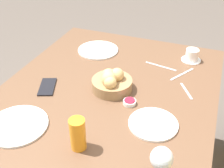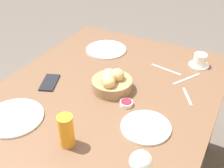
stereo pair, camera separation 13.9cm
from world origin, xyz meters
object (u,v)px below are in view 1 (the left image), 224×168
(plate_near_right, at_px, (17,125))
(fork_silver, at_px, (161,66))
(plate_near_left, at_px, (98,50))
(plate_far_center, at_px, (153,124))
(knife_silver, at_px, (182,74))
(spoon_coffee, at_px, (186,91))
(cell_phone, at_px, (47,87))
(jam_bowl_berry, at_px, (130,102))
(coffee_cup, at_px, (192,56))
(juice_glass, at_px, (78,134))
(wine_glass, at_px, (161,159))
(bread_basket, at_px, (112,82))

(plate_near_right, bearing_deg, fork_silver, 147.04)
(plate_near_left, relative_size, plate_far_center, 1.18)
(plate_near_right, height_order, knife_silver, plate_near_right)
(fork_silver, xyz_separation_m, spoon_coffee, (0.19, 0.17, 0.00))
(fork_silver, bearing_deg, cell_phone, -50.09)
(jam_bowl_berry, distance_m, fork_silver, 0.39)
(plate_near_left, xyz_separation_m, coffee_cup, (-0.08, 0.56, 0.03))
(juice_glass, relative_size, jam_bowl_berry, 2.23)
(plate_far_center, distance_m, fork_silver, 0.50)
(wine_glass, xyz_separation_m, knife_silver, (-0.72, -0.04, -0.11))
(plate_near_left, height_order, knife_silver, plate_near_left)
(juice_glass, relative_size, coffee_cup, 1.20)
(plate_far_center, distance_m, coffee_cup, 0.63)
(spoon_coffee, height_order, cell_phone, cell_phone)
(bread_basket, relative_size, cell_phone, 1.20)
(plate_near_left, distance_m, plate_near_right, 0.75)
(bread_basket, distance_m, wine_glass, 0.57)
(bread_basket, distance_m, plate_far_center, 0.31)
(coffee_cup, bearing_deg, wine_glass, 0.76)
(plate_far_center, distance_m, wine_glass, 0.30)
(juice_glass, relative_size, spoon_coffee, 1.09)
(juice_glass, bearing_deg, plate_near_right, -92.53)
(plate_far_center, bearing_deg, bread_basket, -124.91)
(bread_basket, distance_m, spoon_coffee, 0.37)
(wine_glass, distance_m, cell_phone, 0.75)
(plate_near_right, relative_size, plate_far_center, 1.23)
(jam_bowl_berry, height_order, knife_silver, jam_bowl_berry)
(plate_near_right, height_order, juice_glass, juice_glass)
(coffee_cup, height_order, jam_bowl_berry, coffee_cup)
(bread_basket, height_order, plate_near_left, bread_basket)
(spoon_coffee, bearing_deg, wine_glass, -0.95)
(plate_near_right, xyz_separation_m, plate_far_center, (-0.21, 0.53, 0.00))
(knife_silver, bearing_deg, coffee_cup, 172.22)
(fork_silver, bearing_deg, spoon_coffee, 41.87)
(bread_basket, height_order, cell_phone, bread_basket)
(plate_far_center, bearing_deg, juice_glass, -46.60)
(fork_silver, bearing_deg, jam_bowl_berry, -8.83)
(plate_near_left, distance_m, wine_glass, 1.00)
(juice_glass, xyz_separation_m, coffee_cup, (-0.85, 0.31, -0.04))
(juice_glass, distance_m, knife_silver, 0.73)
(bread_basket, xyz_separation_m, plate_near_left, (-0.36, -0.23, -0.04))
(coffee_cup, distance_m, spoon_coffee, 0.32)
(wine_glass, bearing_deg, plate_near_left, -144.89)
(spoon_coffee, bearing_deg, plate_far_center, -17.64)
(jam_bowl_berry, bearing_deg, plate_far_center, 53.88)
(jam_bowl_berry, distance_m, cell_phone, 0.43)
(fork_silver, relative_size, knife_silver, 1.11)
(juice_glass, xyz_separation_m, wine_glass, (0.05, 0.32, 0.04))
(plate_far_center, distance_m, jam_bowl_berry, 0.17)
(wine_glass, distance_m, coffee_cup, 0.90)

